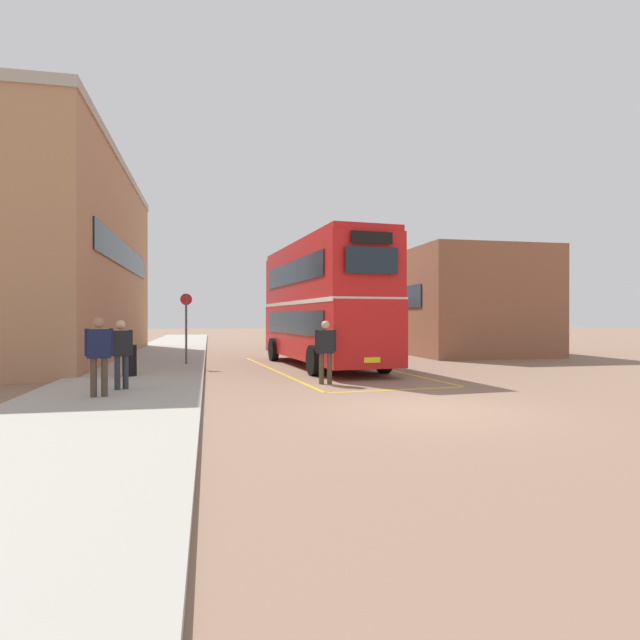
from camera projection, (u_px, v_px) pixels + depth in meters
ground_plane at (303, 358)px, 24.95m from camera, size 135.60×135.60×0.00m
sidewalk_left at (164, 355)px, 25.96m from camera, size 4.00×57.60×0.14m
brick_building_left at (58, 260)px, 23.70m from camera, size 5.83×18.46×8.92m
depot_building_right at (434, 304)px, 31.30m from camera, size 6.56×15.35×5.34m
double_decker_bus at (322, 302)px, 20.51m from camera, size 3.42×10.16×4.75m
single_deck_bus at (325, 321)px, 36.17m from camera, size 2.94×8.53×3.02m
pedestrian_boarding at (325, 347)px, 15.04m from camera, size 0.59×0.34×1.80m
pedestrian_waiting_near at (121, 349)px, 12.91m from camera, size 0.51×0.47×1.69m
pedestrian_waiting_far at (99, 350)px, 11.71m from camera, size 0.58×0.32×1.76m
litter_bin at (130, 359)px, 15.91m from camera, size 0.45×0.45×0.98m
bus_stop_sign at (186, 322)px, 20.00m from camera, size 0.44×0.08×2.66m
bay_marking_yellow at (335, 371)px, 18.71m from camera, size 5.23×12.35×0.01m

